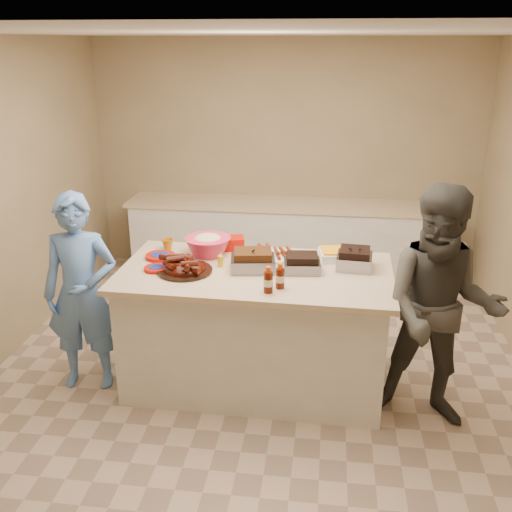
# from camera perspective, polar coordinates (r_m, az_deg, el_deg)

# --- Properties ---
(room) EXTENTS (4.50, 5.00, 2.70)m
(room) POSITION_cam_1_polar(r_m,az_deg,el_deg) (4.94, 0.27, -11.65)
(room) COLOR tan
(room) RESTS_ON ground
(back_counter) EXTENTS (3.60, 0.64, 0.90)m
(back_counter) POSITION_cam_1_polar(r_m,az_deg,el_deg) (6.73, 2.59, 1.66)
(back_counter) COLOR silver
(back_counter) RESTS_ON ground
(island) EXTENTS (2.12, 1.15, 0.99)m
(island) POSITION_cam_1_polar(r_m,az_deg,el_deg) (4.84, -0.08, -12.38)
(island) COLOR silver
(island) RESTS_ON ground
(rib_platter) EXTENTS (0.47, 0.47, 0.17)m
(rib_platter) POSITION_cam_1_polar(r_m,az_deg,el_deg) (4.39, -7.12, -1.58)
(rib_platter) COLOR #440E04
(rib_platter) RESTS_ON island
(pulled_pork_tray) EXTENTS (0.37, 0.30, 0.10)m
(pulled_pork_tray) POSITION_cam_1_polar(r_m,az_deg,el_deg) (4.40, -0.32, -1.39)
(pulled_pork_tray) COLOR #47230F
(pulled_pork_tray) RESTS_ON island
(brisket_tray) EXTENTS (0.30, 0.26, 0.08)m
(brisket_tray) POSITION_cam_1_polar(r_m,az_deg,el_deg) (4.39, 4.61, -1.50)
(brisket_tray) COLOR black
(brisket_tray) RESTS_ON island
(roasting_pan) EXTENTS (0.29, 0.29, 0.11)m
(roasting_pan) POSITION_cam_1_polar(r_m,az_deg,el_deg) (4.50, 9.76, -1.18)
(roasting_pan) COLOR gray
(roasting_pan) RESTS_ON island
(coleslaw_bowl) EXTENTS (0.39, 0.39, 0.26)m
(coleslaw_bowl) POSITION_cam_1_polar(r_m,az_deg,el_deg) (4.71, -4.80, 0.11)
(coleslaw_bowl) COLOR #DA2B55
(coleslaw_bowl) RESTS_ON island
(sausage_plate) EXTENTS (0.42, 0.42, 0.05)m
(sausage_plate) POSITION_cam_1_polar(r_m,az_deg,el_deg) (4.66, 2.05, -0.09)
(sausage_plate) COLOR silver
(sausage_plate) RESTS_ON island
(mac_cheese_dish) EXTENTS (0.36, 0.29, 0.09)m
(mac_cheese_dish) POSITION_cam_1_polar(r_m,az_deg,el_deg) (4.66, 8.38, -0.28)
(mac_cheese_dish) COLOR #FFB212
(mac_cheese_dish) RESTS_ON island
(bbq_bottle_a) EXTENTS (0.07, 0.07, 0.19)m
(bbq_bottle_a) POSITION_cam_1_polar(r_m,az_deg,el_deg) (4.01, 1.22, -3.64)
(bbq_bottle_a) COLOR #401204
(bbq_bottle_a) RESTS_ON island
(bbq_bottle_b) EXTENTS (0.06, 0.06, 0.19)m
(bbq_bottle_b) POSITION_cam_1_polar(r_m,az_deg,el_deg) (4.08, 2.41, -3.21)
(bbq_bottle_b) COLOR #401204
(bbq_bottle_b) RESTS_ON island
(mustard_bottle) EXTENTS (0.04, 0.04, 0.12)m
(mustard_bottle) POSITION_cam_1_polar(r_m,az_deg,el_deg) (4.47, -3.57, -1.05)
(mustard_bottle) COLOR gold
(mustard_bottle) RESTS_ON island
(sauce_bowl) EXTENTS (0.13, 0.04, 0.13)m
(sauce_bowl) POSITION_cam_1_polar(r_m,az_deg,el_deg) (4.47, 0.64, -1.00)
(sauce_bowl) COLOR silver
(sauce_bowl) RESTS_ON island
(plate_stack_large) EXTENTS (0.25, 0.25, 0.03)m
(plate_stack_large) POSITION_cam_1_polar(r_m,az_deg,el_deg) (4.70, -9.53, -0.19)
(plate_stack_large) COLOR #A50E04
(plate_stack_large) RESTS_ON island
(plate_stack_small) EXTENTS (0.19, 0.19, 0.03)m
(plate_stack_small) POSITION_cam_1_polar(r_m,az_deg,el_deg) (4.46, -9.94, -1.40)
(plate_stack_small) COLOR #A50E04
(plate_stack_small) RESTS_ON island
(plastic_cup) EXTENTS (0.10, 0.09, 0.10)m
(plastic_cup) POSITION_cam_1_polar(r_m,az_deg,el_deg) (4.89, -8.81, 0.68)
(plastic_cup) COLOR #AC690C
(plastic_cup) RESTS_ON island
(basket_stack) EXTENTS (0.24, 0.20, 0.10)m
(basket_stack) POSITION_cam_1_polar(r_m,az_deg,el_deg) (4.84, -2.47, 0.70)
(basket_stack) COLOR #A50E04
(basket_stack) RESTS_ON island
(guest_blue) EXTENTS (0.80, 1.67, 0.38)m
(guest_blue) POSITION_cam_1_polar(r_m,az_deg,el_deg) (5.02, -16.07, -11.98)
(guest_blue) COLOR #5988D1
(guest_blue) RESTS_ON ground
(guest_gray) EXTENTS (1.12, 1.89, 0.67)m
(guest_gray) POSITION_cam_1_polar(r_m,az_deg,el_deg) (4.63, 16.70, -15.16)
(guest_gray) COLOR #44433D
(guest_gray) RESTS_ON ground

